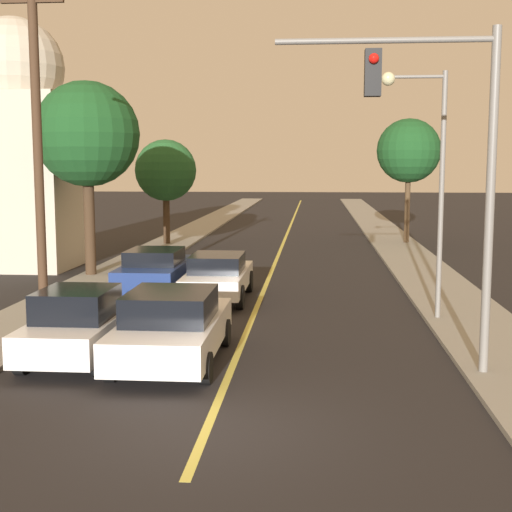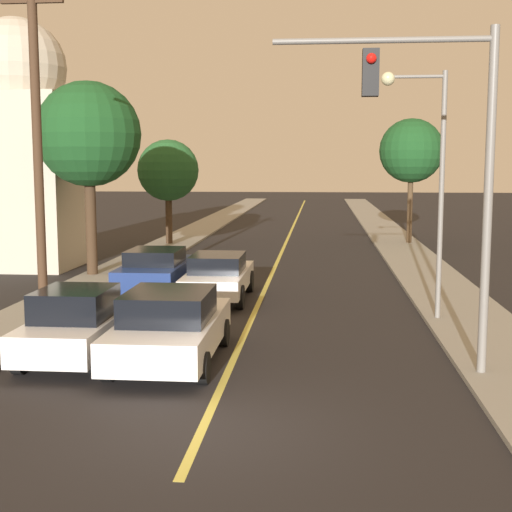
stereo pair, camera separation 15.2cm
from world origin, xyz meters
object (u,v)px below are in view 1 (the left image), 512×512
object	(u,v)px
car_near_lane_second	(218,276)
car_outer_lane_second	(156,272)
streetlamp_right	(427,160)
tree_left_near	(166,171)
car_near_lane_front	(172,326)
car_outer_lane_front	(79,325)
utility_pole_left	(38,148)
tree_right_near	(409,151)
domed_building_left	(18,149)
traffic_signal_mast	(445,145)
tree_left_far	(87,135)

from	to	relation	value
car_near_lane_second	car_outer_lane_second	bearing A→B (deg)	168.97
streetlamp_right	tree_left_near	bearing A→B (deg)	121.61
car_near_lane_front	car_outer_lane_front	bearing A→B (deg)	177.79
utility_pole_left	tree_right_near	world-z (taller)	utility_pole_left
car_outer_lane_second	domed_building_left	world-z (taller)	domed_building_left
car_near_lane_second	car_outer_lane_front	size ratio (longest dim) A/B	1.17
car_near_lane_front	traffic_signal_mast	size ratio (longest dim) A/B	0.70
tree_right_near	car_near_lane_front	bearing A→B (deg)	-108.51
car_near_lane_second	tree_right_near	distance (m)	18.73
car_outer_lane_second	tree_left_far	bearing A→B (deg)	132.03
traffic_signal_mast	tree_right_near	bearing A→B (deg)	84.37
car_near_lane_second	tree_left_near	distance (m)	15.96
car_near_lane_front	car_outer_lane_second	bearing A→B (deg)	105.22
car_outer_lane_front	tree_right_near	bearing A→B (deg)	67.02
car_near_lane_front	tree_left_near	bearing A→B (deg)	102.16
streetlamp_right	tree_right_near	distance (m)	19.13
car_near_lane_second	tree_left_far	world-z (taller)	tree_left_far
tree_left_near	domed_building_left	distance (m)	9.25
tree_right_near	car_outer_lane_front	bearing A→B (deg)	-112.98
traffic_signal_mast	tree_left_near	xyz separation A→B (m)	(-10.31, 22.63, -0.70)
car_outer_lane_front	car_outer_lane_second	size ratio (longest dim) A/B	0.90
traffic_signal_mast	tree_right_near	distance (m)	24.29
car_outer_lane_second	tree_right_near	world-z (taller)	tree_right_near
car_near_lane_front	streetlamp_right	distance (m)	8.39
tree_left_far	domed_building_left	world-z (taller)	domed_building_left
traffic_signal_mast	tree_right_near	world-z (taller)	traffic_signal_mast
car_outer_lane_front	streetlamp_right	bearing A→B (deg)	29.57
car_near_lane_front	car_outer_lane_front	world-z (taller)	car_near_lane_front
car_near_lane_second	tree_left_near	bearing A→B (deg)	107.75
car_near_lane_front	domed_building_left	distance (m)	17.39
car_near_lane_second	utility_pole_left	xyz separation A→B (m)	(-4.01, -4.27, 3.90)
car_outer_lane_front	car_outer_lane_second	xyz separation A→B (m)	(0.00, 7.57, 0.03)
car_near_lane_front	tree_left_far	world-z (taller)	tree_left_far
car_near_lane_front	tree_right_near	xyz separation A→B (m)	(7.93, 23.68, 4.16)
car_outer_lane_front	streetlamp_right	distance (m)	9.95
car_near_lane_front	car_outer_lane_second	size ratio (longest dim) A/B	1.07
car_near_lane_front	utility_pole_left	size ratio (longest dim) A/B	0.54
utility_pole_left	tree_left_near	xyz separation A→B (m)	(-0.76, 19.16, -0.73)
tree_left_near	tree_right_near	xyz separation A→B (m)	(12.70, 1.54, 1.02)
car_near_lane_front	utility_pole_left	xyz separation A→B (m)	(-4.01, 2.97, 3.87)
domed_building_left	traffic_signal_mast	bearing A→B (deg)	-44.57
utility_pole_left	tree_right_near	size ratio (longest dim) A/B	1.34
tree_left_near	tree_left_far	size ratio (longest dim) A/B	0.75
car_outer_lane_front	utility_pole_left	bearing A→B (deg)	123.65
traffic_signal_mast	tree_left_far	distance (m)	16.19
car_near_lane_second	tree_left_far	size ratio (longest dim) A/B	0.65
streetlamp_right	tree_left_far	bearing A→B (deg)	149.56
car_outer_lane_second	tree_left_near	xyz separation A→B (m)	(-2.69, 14.49, 3.12)
car_near_lane_second	streetlamp_right	bearing A→B (deg)	-23.33
traffic_signal_mast	utility_pole_left	xyz separation A→B (m)	(-9.55, 3.46, 0.04)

